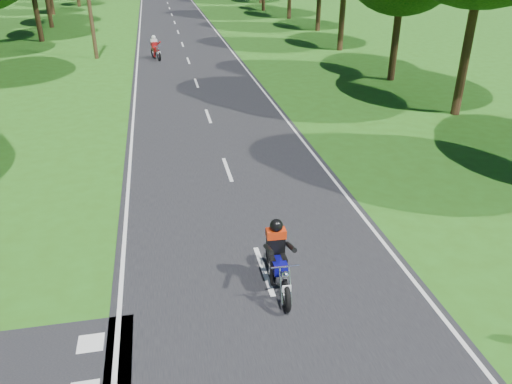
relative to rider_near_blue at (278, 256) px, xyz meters
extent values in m
plane|color=#2B5D15|center=(-0.17, -1.35, -0.83)|extent=(160.00, 160.00, 0.00)
cube|color=black|center=(-0.17, 48.65, -0.82)|extent=(7.00, 140.00, 0.02)
cube|color=silver|center=(-0.17, 0.65, -0.80)|extent=(0.12, 2.00, 0.01)
cube|color=silver|center=(-0.17, 6.65, -0.80)|extent=(0.12, 2.00, 0.01)
cube|color=silver|center=(-0.17, 12.65, -0.80)|extent=(0.12, 2.00, 0.01)
cube|color=silver|center=(-0.17, 18.65, -0.80)|extent=(0.12, 2.00, 0.01)
cube|color=silver|center=(-0.17, 24.65, -0.80)|extent=(0.12, 2.00, 0.01)
cube|color=silver|center=(-0.17, 30.65, -0.80)|extent=(0.12, 2.00, 0.01)
cube|color=silver|center=(-0.17, 36.65, -0.80)|extent=(0.12, 2.00, 0.01)
cube|color=silver|center=(-0.17, 42.65, -0.80)|extent=(0.12, 2.00, 0.01)
cube|color=silver|center=(-0.17, 48.65, -0.80)|extent=(0.12, 2.00, 0.01)
cube|color=silver|center=(-0.17, 54.65, -0.80)|extent=(0.12, 2.00, 0.01)
cube|color=silver|center=(-0.17, 60.65, -0.80)|extent=(0.12, 2.00, 0.01)
cube|color=silver|center=(-3.47, 48.65, -0.80)|extent=(0.10, 140.00, 0.01)
cube|color=silver|center=(3.13, 48.65, -0.80)|extent=(0.10, 140.00, 0.01)
cube|color=silver|center=(-3.97, -1.05, -0.80)|extent=(0.50, 0.50, 0.01)
cylinder|color=black|center=(-11.00, 34.24, 1.33)|extent=(0.40, 0.40, 4.32)
cylinder|color=black|center=(-11.43, 41.74, 1.37)|extent=(0.40, 0.40, 4.40)
cylinder|color=black|center=(10.89, 10.85, 1.45)|extent=(0.40, 0.40, 4.56)
cylinder|color=black|center=(10.75, 17.34, 0.92)|extent=(0.40, 0.40, 3.49)
cylinder|color=black|center=(10.89, 26.22, 1.02)|extent=(0.40, 0.40, 3.69)
cylinder|color=black|center=(12.00, 35.06, 1.04)|extent=(0.40, 0.40, 3.74)
camera|label=1|loc=(-2.24, -8.87, 6.15)|focal=35.00mm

